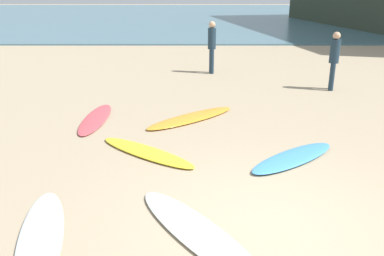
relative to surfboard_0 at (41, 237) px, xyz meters
name	(u,v)px	position (x,y,z in m)	size (l,w,h in m)	color
ground_plane	(271,226)	(2.95, 0.27, -0.03)	(120.00, 120.00, 0.00)	tan
ocean_water	(202,16)	(2.95, 36.78, 0.01)	(120.00, 40.00, 0.08)	slate
surfboard_0	(41,237)	(0.00, 0.00, 0.00)	(0.55, 2.32, 0.06)	white
surfboard_1	(293,157)	(3.75, 2.43, 0.01)	(0.57, 2.13, 0.09)	#4695DD
surfboard_2	(197,232)	(1.97, 0.09, 0.00)	(0.58, 2.55, 0.07)	silver
surfboard_3	(191,118)	(1.89, 4.76, 0.01)	(0.59, 2.57, 0.08)	orange
surfboard_4	(146,152)	(1.04, 2.70, 0.00)	(0.49, 2.31, 0.07)	yellow
surfboard_5	(95,119)	(-0.37, 4.70, 0.00)	(0.54, 2.33, 0.06)	#D64C53
beachgoer_near	(211,44)	(2.60, 9.99, 0.99)	(0.30, 0.34, 1.81)	#1E3342
beachgoer_mid	(334,58)	(6.09, 7.58, 0.93)	(0.35, 0.35, 1.72)	#1E3342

